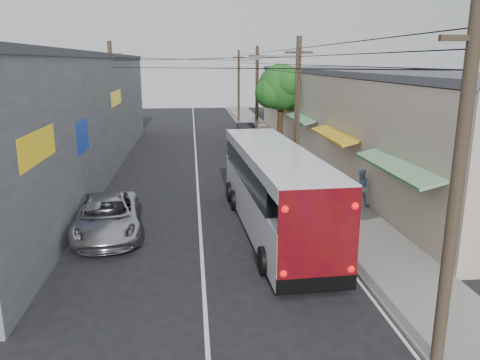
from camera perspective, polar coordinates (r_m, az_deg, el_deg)
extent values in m
plane|color=black|center=(12.79, -4.13, -17.73)|extent=(120.00, 120.00, 0.00)
cube|color=slate|center=(32.28, 6.27, 2.19)|extent=(3.00, 80.00, 0.12)
cube|color=#C0AD99|center=(34.92, 13.02, 7.71)|extent=(6.00, 40.00, 6.00)
cube|color=#4C4C51|center=(34.72, 13.31, 12.80)|extent=(6.20, 40.00, 0.30)
cube|color=#1C802F|center=(19.02, 18.91, 1.76)|extent=(1.39, 6.00, 0.46)
cube|color=orange|center=(26.37, 11.73, 5.54)|extent=(1.39, 6.00, 0.46)
cube|color=#1C802F|center=(34.01, 7.69, 7.61)|extent=(1.39, 6.00, 0.46)
cube|color=orange|center=(41.79, 5.12, 8.90)|extent=(1.39, 6.00, 0.46)
cube|color=#1C802F|center=(49.64, 3.35, 9.78)|extent=(1.39, 6.00, 0.46)
cube|color=gray|center=(30.18, -21.94, 7.03)|extent=(7.00, 36.00, 7.00)
cube|color=#4C4C51|center=(30.00, -22.59, 13.85)|extent=(7.20, 36.00, 0.30)
cube|color=yellow|center=(15.81, -23.58, 3.73)|extent=(0.12, 3.50, 1.00)
cube|color=#1433A5|center=(21.62, -18.77, 5.09)|extent=(0.12, 2.20, 1.40)
cube|color=yellow|center=(31.30, -14.96, 9.64)|extent=(0.12, 4.00, 0.90)
cylinder|color=#473828|center=(10.75, 24.78, -2.00)|extent=(0.28, 0.28, 8.00)
cube|color=#473828|center=(10.40, 26.67, 15.21)|extent=(1.40, 0.12, 0.12)
cylinder|color=#473828|center=(24.61, 6.96, 7.71)|extent=(0.28, 0.28, 8.00)
cube|color=#473828|center=(24.46, 7.19, 15.18)|extent=(1.40, 0.12, 0.12)
cylinder|color=#473828|center=(39.32, 2.08, 10.22)|extent=(0.28, 0.28, 8.00)
cube|color=#473828|center=(39.23, 2.12, 14.89)|extent=(1.40, 0.12, 0.12)
cylinder|color=#473828|center=(54.19, -0.16, 11.34)|extent=(0.28, 0.28, 8.00)
cube|color=#473828|center=(54.12, -0.16, 14.73)|extent=(1.40, 0.12, 0.12)
cylinder|color=#473828|center=(31.36, -15.17, 8.72)|extent=(0.28, 0.28, 8.00)
cube|color=#473828|center=(31.24, -15.56, 14.56)|extent=(1.40, 0.12, 0.12)
cylinder|color=#59595E|center=(24.24, 4.55, 14.78)|extent=(2.20, 0.10, 0.10)
cube|color=#59595E|center=(24.07, 1.88, 14.58)|extent=(0.50, 0.18, 0.12)
cylinder|color=#3F2B19|center=(37.81, 4.90, 6.97)|extent=(0.44, 0.44, 4.00)
sphere|color=#144C16|center=(37.56, 4.99, 11.21)|extent=(3.60, 3.60, 3.60)
sphere|color=#144C16|center=(38.39, 6.29, 10.35)|extent=(2.60, 2.60, 2.60)
sphere|color=#144C16|center=(37.04, 3.70, 10.57)|extent=(2.40, 2.40, 2.40)
sphere|color=#144C16|center=(36.64, 5.93, 11.74)|extent=(2.20, 2.20, 2.20)
sphere|color=#144C16|center=(38.38, 4.29, 11.59)|extent=(2.00, 2.00, 2.00)
cube|color=silver|center=(19.15, 4.10, -2.94)|extent=(2.96, 11.71, 1.84)
cube|color=black|center=(19.25, 3.86, 1.33)|extent=(2.89, 9.78, 0.97)
cube|color=silver|center=(18.65, 4.21, 3.03)|extent=(2.96, 11.71, 0.48)
cube|color=maroon|center=(13.57, 9.58, -6.79)|extent=(2.40, 0.19, 2.81)
cube|color=black|center=(14.18, 9.32, -12.46)|extent=(2.42, 0.21, 0.48)
sphere|color=red|center=(13.70, 5.31, -11.29)|extent=(0.21, 0.21, 0.21)
sphere|color=red|center=(14.29, 13.38, -10.51)|extent=(0.21, 0.21, 0.21)
sphere|color=red|center=(12.98, 5.50, -3.56)|extent=(0.21, 0.21, 0.21)
sphere|color=red|center=(13.61, 13.84, -3.08)|extent=(0.21, 0.21, 0.21)
cylinder|color=black|center=(15.41, 2.95, -9.82)|extent=(0.34, 0.98, 0.97)
cylinder|color=black|center=(16.04, 11.57, -9.11)|extent=(0.34, 0.98, 0.97)
cylinder|color=black|center=(21.86, -0.69, -2.44)|extent=(0.34, 0.98, 0.97)
cylinder|color=black|center=(22.31, 5.48, -2.16)|extent=(0.34, 0.98, 0.97)
cylinder|color=black|center=(23.24, -1.19, -1.42)|extent=(0.34, 0.98, 0.97)
cylinder|color=black|center=(23.66, 4.63, -1.18)|extent=(0.34, 0.98, 0.97)
imported|color=#B7B6BD|center=(19.43, -15.92, -4.29)|extent=(3.24, 5.79, 1.53)
imported|color=gray|center=(26.07, 3.16, 1.03)|extent=(2.98, 5.82, 1.62)
imported|color=black|center=(37.11, 0.41, 4.98)|extent=(2.35, 4.75, 1.56)
imported|color=black|center=(42.12, 0.74, 5.99)|extent=(1.66, 4.34, 1.41)
imported|color=#C96A96|center=(25.19, 7.19, 0.89)|extent=(0.74, 0.62, 1.73)
imported|color=#94BAD7|center=(22.72, 14.48, -0.86)|extent=(1.06, 0.95, 1.79)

